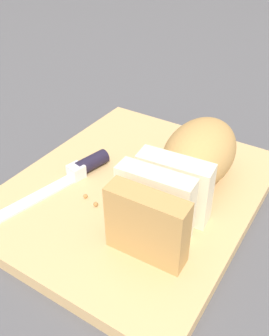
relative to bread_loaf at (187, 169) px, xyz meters
The scene contains 7 objects.
ground_plane 0.09m from the bread_loaf, 71.43° to the right, with size 3.00×3.00×0.00m, color #4C4C51.
cutting_board 0.09m from the bread_loaf, 71.43° to the right, with size 0.38×0.31×0.02m, color tan.
bread_loaf is the anchor object (origin of this frame).
bread_knife 0.16m from the bread_loaf, 67.07° to the right, with size 0.25×0.07×0.02m.
crumb_near_knife 0.12m from the bread_loaf, 44.84° to the right, with size 0.01×0.01×0.01m, color #A8753D.
crumb_near_loaf 0.14m from the bread_loaf, 53.07° to the right, with size 0.01×0.01×0.01m, color #A8753D.
crumb_stray_left 0.10m from the bread_loaf, 68.54° to the right, with size 0.00×0.00×0.00m, color #A8753D.
Camera 1 is at (0.34, 0.22, 0.34)m, focal length 39.90 mm.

